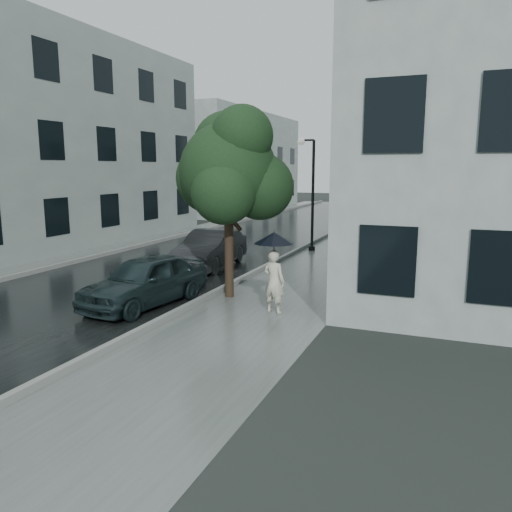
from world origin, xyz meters
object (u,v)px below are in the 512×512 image
at_px(lamp_post, 309,186).
at_px(car_far, 210,249).
at_px(street_tree, 230,170).
at_px(car_near, 145,280).
at_px(pedestrian, 274,281).

relative_size(lamp_post, car_far, 1.18).
distance_m(street_tree, car_far, 5.01).
xyz_separation_m(street_tree, car_near, (-1.67, -1.69, -2.83)).
xyz_separation_m(pedestrian, street_tree, (-1.68, 1.10, 2.70)).
height_order(car_near, car_far, car_far).
relative_size(street_tree, car_near, 1.33).
xyz_separation_m(street_tree, car_far, (-2.37, 3.40, -2.82)).
distance_m(pedestrian, lamp_post, 9.81).
height_order(pedestrian, lamp_post, lamp_post).
bearing_deg(car_far, pedestrian, -52.01).
xyz_separation_m(pedestrian, car_near, (-3.34, -0.59, -0.13)).
height_order(street_tree, car_near, street_tree).
xyz_separation_m(street_tree, lamp_post, (-0.14, 8.34, -0.73)).
distance_m(street_tree, lamp_post, 8.37).
relative_size(pedestrian, car_near, 0.41).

